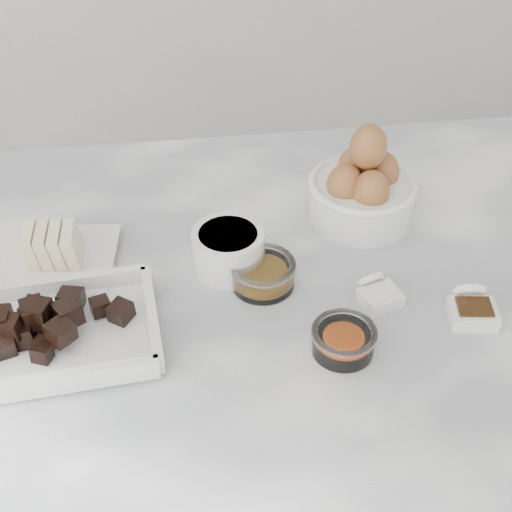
{
  "coord_description": "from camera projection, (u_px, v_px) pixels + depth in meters",
  "views": [
    {
      "loc": [
        -0.07,
        -0.66,
        1.56
      ],
      "look_at": [
        0.02,
        0.03,
        0.98
      ],
      "focal_mm": 50.0,
      "sensor_mm": 36.0,
      "label": 1
    }
  ],
  "objects": [
    {
      "name": "butter_plate",
      "position": [
        56.0,
        254.0,
        0.94
      ],
      "size": [
        0.16,
        0.16,
        0.06
      ],
      "color": "white",
      "rests_on": "marble_slab"
    },
    {
      "name": "sugar_ramekin",
      "position": [
        228.0,
        249.0,
        0.93
      ],
      "size": [
        0.1,
        0.1,
        0.06
      ],
      "color": "white",
      "rests_on": "marble_slab"
    },
    {
      "name": "cabinet",
      "position": [
        247.0,
        504.0,
        1.22
      ],
      "size": [
        1.1,
        0.7,
        0.9
      ],
      "primitive_type": "cube",
      "color": "beige",
      "rests_on": "ground"
    },
    {
      "name": "egg_bowl",
      "position": [
        362.0,
        189.0,
        1.01
      ],
      "size": [
        0.16,
        0.16,
        0.15
      ],
      "color": "white",
      "rests_on": "marble_slab"
    },
    {
      "name": "vanilla_spoon",
      "position": [
        472.0,
        307.0,
        0.87
      ],
      "size": [
        0.06,
        0.08,
        0.04
      ],
      "color": "white",
      "rests_on": "marble_slab"
    },
    {
      "name": "zest_bowl",
      "position": [
        344.0,
        339.0,
        0.83
      ],
      "size": [
        0.08,
        0.08,
        0.03
      ],
      "color": "white",
      "rests_on": "marble_slab"
    },
    {
      "name": "honey_bowl",
      "position": [
        263.0,
        273.0,
        0.92
      ],
      "size": [
        0.09,
        0.09,
        0.04
      ],
      "color": "white",
      "rests_on": "marble_slab"
    },
    {
      "name": "chocolate_dish",
      "position": [
        62.0,
        328.0,
        0.83
      ],
      "size": [
        0.23,
        0.19,
        0.06
      ],
      "color": "white",
      "rests_on": "marble_slab"
    },
    {
      "name": "marble_slab",
      "position": [
        244.0,
        307.0,
        0.92
      ],
      "size": [
        1.2,
        0.8,
        0.04
      ],
      "primitive_type": "cube",
      "color": "white",
      "rests_on": "cabinet"
    },
    {
      "name": "salt_spoon",
      "position": [
        378.0,
        292.0,
        0.9
      ],
      "size": [
        0.06,
        0.07,
        0.04
      ],
      "color": "white",
      "rests_on": "marble_slab"
    }
  ]
}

